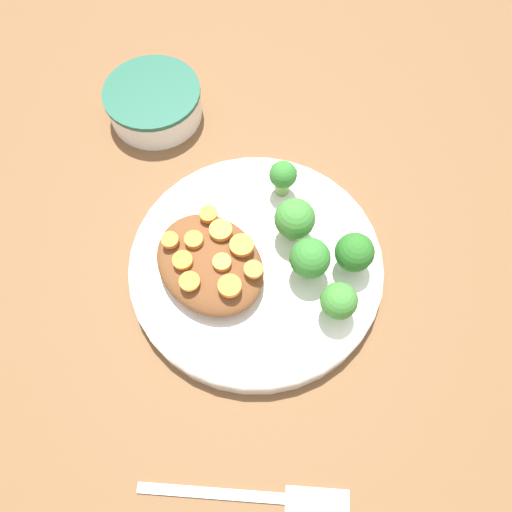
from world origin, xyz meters
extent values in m
plane|color=brown|center=(0.00, 0.00, 0.00)|extent=(4.00, 4.00, 0.00)
cylinder|color=white|center=(0.00, 0.00, 0.01)|extent=(0.29, 0.29, 0.02)
torus|color=white|center=(0.00, 0.00, 0.02)|extent=(0.29, 0.29, 0.01)
cylinder|color=white|center=(0.27, -0.04, 0.02)|extent=(0.12, 0.12, 0.05)
cylinder|color=#235B47|center=(0.27, -0.04, 0.04)|extent=(0.13, 0.13, 0.01)
cylinder|color=white|center=(0.27, -0.04, 0.04)|extent=(0.10, 0.10, 0.01)
ellipsoid|color=brown|center=(0.02, 0.05, 0.04)|extent=(0.13, 0.11, 0.03)
cylinder|color=#7FA85B|center=(0.00, -0.05, 0.03)|extent=(0.02, 0.02, 0.02)
sphere|color=#3D8433|center=(0.00, -0.05, 0.06)|extent=(0.05, 0.05, 0.05)
cylinder|color=#7FA85B|center=(-0.05, -0.04, 0.03)|extent=(0.02, 0.02, 0.02)
sphere|color=#337A2D|center=(-0.05, -0.04, 0.06)|extent=(0.04, 0.04, 0.04)
cylinder|color=#759E51|center=(0.05, -0.08, 0.03)|extent=(0.02, 0.02, 0.03)
sphere|color=#337A2D|center=(0.05, -0.08, 0.06)|extent=(0.03, 0.03, 0.03)
cylinder|color=#7FA85B|center=(-0.10, -0.03, 0.03)|extent=(0.02, 0.02, 0.02)
sphere|color=#3D8433|center=(-0.10, -0.03, 0.05)|extent=(0.04, 0.04, 0.04)
cylinder|color=#7FA85B|center=(-0.07, -0.08, 0.03)|extent=(0.01, 0.01, 0.02)
sphere|color=#286B23|center=(-0.07, -0.08, 0.06)|extent=(0.04, 0.04, 0.04)
cylinder|color=orange|center=(-0.02, 0.05, 0.06)|extent=(0.02, 0.02, 0.01)
cylinder|color=orange|center=(0.06, 0.01, 0.06)|extent=(0.02, 0.02, 0.01)
cylinder|color=orange|center=(0.06, 0.07, 0.06)|extent=(0.02, 0.02, 0.01)
cylinder|color=orange|center=(0.01, 0.04, 0.06)|extent=(0.02, 0.02, 0.01)
cylinder|color=orange|center=(0.05, 0.05, 0.06)|extent=(0.02, 0.02, 0.01)
cylinder|color=orange|center=(-0.02, 0.02, 0.06)|extent=(0.02, 0.02, 0.00)
cylinder|color=orange|center=(0.04, 0.07, 0.06)|extent=(0.02, 0.02, 0.01)
cylinder|color=orange|center=(0.01, 0.08, 0.06)|extent=(0.02, 0.02, 0.00)
cylinder|color=orange|center=(0.04, 0.02, 0.06)|extent=(0.02, 0.02, 0.01)
cylinder|color=orange|center=(0.01, 0.01, 0.06)|extent=(0.03, 0.03, 0.01)
cube|color=#BDBDBD|center=(-0.15, 0.18, 0.00)|extent=(0.11, 0.11, 0.01)
cube|color=#BDBDBD|center=(-0.22, 0.11, 0.00)|extent=(0.06, 0.06, 0.01)
camera|label=1|loc=(-0.18, 0.15, 0.53)|focal=35.00mm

